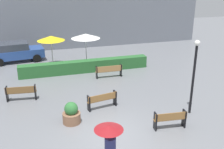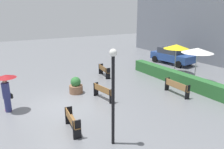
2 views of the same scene
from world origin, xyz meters
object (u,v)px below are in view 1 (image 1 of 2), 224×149
pedestrian_with_umbrella (110,144)px  lamp_post (194,70)px  bench_back_row (109,70)px  bench_far_left (21,92)px  parked_car (16,52)px  patio_umbrella_white (86,36)px  bench_near_right (170,119)px  planter_pot (71,114)px  patio_umbrella_yellow (51,38)px  bench_mid_center (102,99)px

pedestrian_with_umbrella → lamp_post: size_ratio=0.52×
bench_back_row → pedestrian_with_umbrella: pedestrian_with_umbrella is taller
bench_far_left → parked_car: (-0.49, 7.87, 0.31)m
pedestrian_with_umbrella → bench_far_left: bearing=112.8°
patio_umbrella_white → parked_car: size_ratio=0.59×
patio_umbrella_white → parked_car: bearing=150.6°
bench_back_row → parked_car: size_ratio=0.42×
bench_near_right → bench_far_left: size_ratio=0.91×
planter_pot → patio_umbrella_white: size_ratio=0.41×
planter_pot → patio_umbrella_yellow: (-0.10, 8.77, 1.80)m
bench_near_right → bench_back_row: 7.20m
bench_far_left → parked_car: size_ratio=0.38×
bench_back_row → parked_car: (-6.21, 5.81, 0.30)m
pedestrian_with_umbrella → patio_umbrella_white: 12.33m
patio_umbrella_yellow → patio_umbrella_white: size_ratio=0.95×
patio_umbrella_white → bench_mid_center: bearing=-95.0°
patio_umbrella_white → bench_near_right: bearing=-79.8°
planter_pot → lamp_post: 6.28m
patio_umbrella_yellow → patio_umbrella_white: bearing=-13.0°
bench_mid_center → patio_umbrella_white: bearing=85.0°
bench_near_right → pedestrian_with_umbrella: size_ratio=0.78×
bench_far_left → planter_pot: bearing=-54.5°
bench_back_row → pedestrian_with_umbrella: size_ratio=0.94×
bench_near_right → parked_car: 14.75m
bench_near_right → patio_umbrella_white: bearing=100.2°
pedestrian_with_umbrella → bench_near_right: bearing=31.6°
bench_near_right → bench_far_left: bench_far_left is taller
bench_mid_center → parked_car: bearing=114.4°
pedestrian_with_umbrella → planter_pot: size_ratio=1.86×
bench_back_row → patio_umbrella_yellow: (-3.50, 3.44, 1.74)m
bench_back_row → patio_umbrella_white: patio_umbrella_white is taller
bench_near_right → parked_car: parked_car is taller
bench_near_right → patio_umbrella_white: 10.34m
planter_pot → bench_back_row: bearing=57.4°
lamp_post → planter_pot: bearing=172.7°
bench_back_row → patio_umbrella_white: 3.55m
bench_back_row → lamp_post: bearing=-67.4°
bench_far_left → patio_umbrella_white: 7.08m
bench_mid_center → parked_car: parked_car is taller
pedestrian_with_umbrella → patio_umbrella_white: (1.70, 12.16, 1.08)m
bench_near_right → pedestrian_with_umbrella: 4.19m
bench_near_right → bench_far_left: 8.29m
bench_near_right → patio_umbrella_yellow: (-4.32, 10.59, 1.75)m
planter_pot → lamp_post: (5.94, -0.76, 1.88)m
patio_umbrella_yellow → patio_umbrella_white: patio_umbrella_white is taller
planter_pot → patio_umbrella_white: (2.41, 8.18, 1.92)m
lamp_post → patio_umbrella_yellow: lamp_post is taller
bench_mid_center → parked_car: (-4.60, 10.13, 0.31)m
bench_mid_center → parked_car: 11.12m
patio_umbrella_yellow → parked_car: bearing=138.9°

